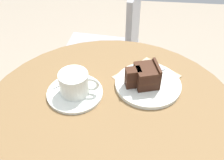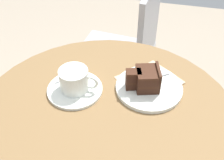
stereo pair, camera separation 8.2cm
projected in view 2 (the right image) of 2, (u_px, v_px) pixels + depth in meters
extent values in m
cylinder|color=brown|center=(105.00, 122.00, 0.78)|extent=(0.76, 0.76, 0.03)
cylinder|color=silver|center=(75.00, 89.00, 0.85)|extent=(0.17, 0.17, 0.01)
cylinder|color=silver|center=(74.00, 80.00, 0.82)|extent=(0.09, 0.09, 0.07)
cylinder|color=beige|center=(73.00, 71.00, 0.80)|extent=(0.08, 0.08, 0.00)
torus|color=silver|center=(90.00, 82.00, 0.81)|extent=(0.05, 0.01, 0.05)
cube|color=#B7B7BC|center=(68.00, 78.00, 0.87)|extent=(0.06, 0.06, 0.00)
ellipsoid|color=#B7B7BC|center=(81.00, 73.00, 0.89)|extent=(0.02, 0.02, 0.00)
cylinder|color=silver|center=(149.00, 88.00, 0.85)|extent=(0.20, 0.20, 0.01)
cube|color=#381E14|center=(147.00, 84.00, 0.84)|extent=(0.08, 0.09, 0.02)
cube|color=#381E14|center=(133.00, 84.00, 0.83)|extent=(0.05, 0.04, 0.02)
cube|color=#381C0F|center=(147.00, 80.00, 0.82)|extent=(0.08, 0.09, 0.01)
cube|color=#381C0F|center=(133.00, 80.00, 0.82)|extent=(0.05, 0.04, 0.01)
cube|color=#381E14|center=(148.00, 76.00, 0.81)|extent=(0.08, 0.09, 0.02)
cube|color=#381E14|center=(133.00, 76.00, 0.81)|extent=(0.05, 0.04, 0.02)
cube|color=#381C0F|center=(148.00, 72.00, 0.80)|extent=(0.08, 0.09, 0.01)
cube|color=#381C0F|center=(134.00, 72.00, 0.80)|extent=(0.05, 0.04, 0.01)
cube|color=#381C0F|center=(157.00, 78.00, 0.82)|extent=(0.03, 0.07, 0.07)
cube|color=#B7B7BC|center=(144.00, 78.00, 0.87)|extent=(0.09, 0.07, 0.00)
cube|color=#B7B7BC|center=(163.00, 73.00, 0.89)|extent=(0.04, 0.04, 0.00)
cube|color=tan|center=(148.00, 83.00, 0.87)|extent=(0.22, 0.22, 0.00)
cube|color=tan|center=(153.00, 80.00, 0.88)|extent=(0.20, 0.20, 0.00)
cylinder|color=#9E9EA3|center=(97.00, 64.00, 1.77)|extent=(0.02, 0.02, 0.42)
cylinder|color=#9E9EA3|center=(75.00, 99.00, 1.54)|extent=(0.02, 0.02, 0.42)
cylinder|color=#9E9EA3|center=(147.00, 75.00, 1.69)|extent=(0.02, 0.02, 0.42)
cylinder|color=#9E9EA3|center=(132.00, 114.00, 1.46)|extent=(0.02, 0.02, 0.42)
cube|color=#9E9EA3|center=(113.00, 56.00, 1.47)|extent=(0.41, 0.41, 0.02)
cube|color=#9E9EA3|center=(149.00, 27.00, 1.28)|extent=(0.06, 0.36, 0.40)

